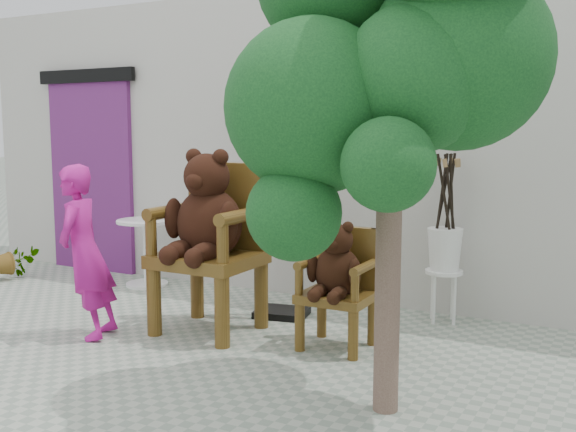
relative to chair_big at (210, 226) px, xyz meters
The scene contains 11 objects.
ground_plane 1.55m from the chair_big, 71.78° to the right, with size 60.00×60.00×0.00m, color #989E8E.
back_wall 2.03m from the chair_big, 78.01° to the left, with size 9.00×1.00×3.00m, color beige.
doorway 2.95m from the chair_big, 152.35° to the left, with size 1.40×0.11×2.33m.
chair_big is the anchor object (origin of this frame).
chair_small 1.14m from the chair_big, ahead, with size 0.52×0.52×0.98m.
person 1.00m from the chair_big, 141.22° to the right, with size 0.50×0.33×1.37m, color #BB1788.
cafe_table 1.86m from the chair_big, 146.59° to the left, with size 0.60×0.60×0.70m.
display_stand 0.77m from the chair_big, 63.36° to the left, with size 0.51×0.43×1.51m.
stool_bucket 2.00m from the chair_big, 34.84° to the left, with size 0.32×0.32×1.45m.
tree 2.37m from the chair_big, 25.06° to the right, with size 1.74×1.73×3.14m.
potted_plant 3.12m from the chair_big, 169.67° to the left, with size 0.40×0.34×0.44m, color #0E3517.
Camera 1 is at (2.70, -3.26, 1.66)m, focal length 42.00 mm.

